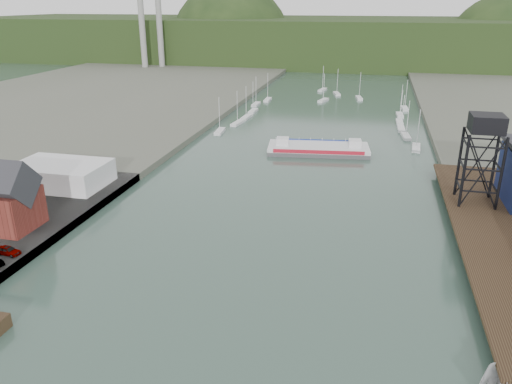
% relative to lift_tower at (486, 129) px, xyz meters
% --- Properties ---
extents(east_pier, '(14.00, 70.00, 2.45)m').
position_rel_lift_tower_xyz_m(east_pier, '(2.00, -13.00, -13.75)').
color(east_pier, black).
rests_on(east_pier, ground).
extents(white_shed, '(18.00, 12.00, 4.50)m').
position_rel_lift_tower_xyz_m(white_shed, '(-79.00, -8.00, -11.80)').
color(white_shed, silver).
rests_on(white_shed, west_quay).
extents(lift_tower, '(6.50, 6.50, 16.00)m').
position_rel_lift_tower_xyz_m(lift_tower, '(0.00, 0.00, 0.00)').
color(lift_tower, black).
rests_on(lift_tower, east_pier).
extents(marina_sailboats, '(57.71, 92.65, 0.90)m').
position_rel_lift_tower_xyz_m(marina_sailboats, '(-34.92, 80.46, -15.30)').
color(marina_sailboats, silver).
rests_on(marina_sailboats, ground).
extents(smokestacks, '(11.20, 8.20, 60.00)m').
position_rel_lift_tower_xyz_m(smokestacks, '(-141.00, 174.50, 14.35)').
color(smokestacks, gray).
rests_on(smokestacks, ground).
extents(distant_hills, '(500.00, 120.00, 80.00)m').
position_rel_lift_tower_xyz_m(distant_hills, '(-38.98, 243.35, -5.27)').
color(distant_hills, black).
rests_on(distant_hills, ground).
extents(chain_ferry, '(26.41, 13.17, 3.65)m').
position_rel_lift_tower_xyz_m(chain_ferry, '(-31.99, 32.08, -14.60)').
color(chain_ferry, '#4B4B4D').
rests_on(chain_ferry, ground).
extents(car_west_a, '(4.03, 1.97, 1.33)m').
position_rel_lift_tower_xyz_m(car_west_a, '(-69.39, -36.12, -13.38)').
color(car_west_a, '#999999').
rests_on(car_west_a, west_quay).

